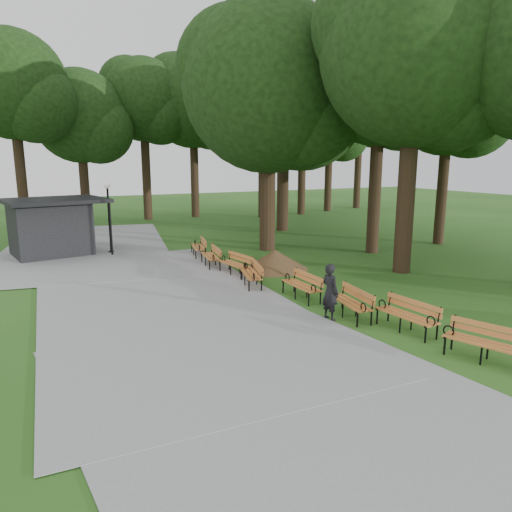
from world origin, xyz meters
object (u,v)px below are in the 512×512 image
kiosk (50,227)px  lawn_tree_0 (415,51)px  lawn_tree_2 (268,87)px  lawn_tree_4 (284,95)px  bench_1 (406,316)px  bench_2 (350,303)px  bench_6 (210,256)px  bench_7 (198,247)px  bench_4 (251,274)px  dirt_mound (275,260)px  bench_3 (301,286)px  lamp_post (108,203)px  bench_0 (485,344)px  bench_5 (235,265)px  person (330,292)px  lawn_tree_1 (380,88)px  lawn_tree_5 (449,98)px

kiosk → lawn_tree_0: lawn_tree_0 is taller
lawn_tree_0 → lawn_tree_2: (-2.69, 6.74, -0.60)m
lawn_tree_4 → bench_1: bearing=-109.4°
bench_2 → bench_6: 8.14m
lawn_tree_2 → lawn_tree_4: bearing=53.8°
bench_7 → bench_6: bearing=5.7°
bench_4 → lawn_tree_4: 16.01m
dirt_mound → bench_3: bench_3 is taller
lamp_post → dirt_mound: size_ratio=1.43×
kiosk → lawn_tree_4: size_ratio=0.35×
bench_3 → lawn_tree_4: 17.28m
bench_0 → bench_7: bearing=167.2°
dirt_mound → bench_4: bench_4 is taller
lawn_tree_4 → bench_5: bearing=-128.3°
bench_1 → lawn_tree_2: lawn_tree_2 is taller
person → lawn_tree_1: size_ratio=0.16×
lawn_tree_2 → bench_4: bearing=-122.7°
lamp_post → lawn_tree_1: size_ratio=0.33×
lawn_tree_0 → lawn_tree_5: size_ratio=1.14×
person → lawn_tree_2: lawn_tree_2 is taller
lawn_tree_0 → lawn_tree_4: size_ratio=0.99×
person → bench_7: person is taller
lawn_tree_0 → bench_3: bearing=-166.3°
bench_3 → bench_6: (-0.97, 5.82, 0.00)m
kiosk → bench_4: bearing=-66.9°
bench_1 → lawn_tree_4: 20.14m
bench_5 → lawn_tree_0: bearing=60.2°
bench_2 → lawn_tree_5: lawn_tree_5 is taller
person → lawn_tree_1: 12.73m
bench_2 → lawn_tree_0: (5.43, 3.61, 8.08)m
bench_6 → lawn_tree_5: bearing=97.2°
lawn_tree_2 → lamp_post: bearing=160.1°
bench_2 → lawn_tree_2: 13.07m
lamp_post → bench_0: (5.40, -16.88, -2.04)m
lawn_tree_2 → bench_7: bearing=179.8°
bench_7 → lawn_tree_2: (3.72, -0.02, 7.49)m
dirt_mound → lawn_tree_4: bearing=58.8°
lawn_tree_1 → bench_5: bearing=-170.8°
bench_5 → bench_6: 1.96m
bench_6 → bench_3: bearing=18.1°
dirt_mound → lawn_tree_5: (11.06, 1.50, 7.23)m
bench_5 → lawn_tree_5: (12.92, 1.60, 7.22)m
dirt_mound → lawn_tree_1: lawn_tree_1 is taller
kiosk → bench_7: 7.16m
bench_6 → kiosk: bearing=-125.2°
dirt_mound → lawn_tree_4: 13.81m
bench_2 → kiosk: bearing=-144.5°
lawn_tree_5 → bench_2: bearing=-147.3°
bench_5 → lawn_tree_1: size_ratio=0.18×
lawn_tree_5 → lawn_tree_2: bearing=164.0°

